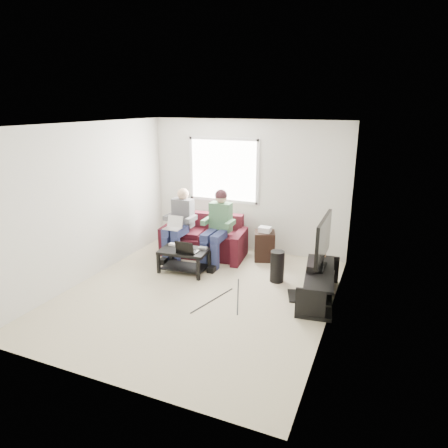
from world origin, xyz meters
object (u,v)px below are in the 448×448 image
(tv_stand, at_px, (319,286))
(subwoofer, at_px, (277,266))
(end_table, at_px, (264,245))
(coffee_table, at_px, (184,256))
(tv, at_px, (323,240))
(sofa, at_px, (205,240))

(tv_stand, bearing_deg, subwoofer, 153.99)
(end_table, bearing_deg, coffee_table, -135.76)
(tv, height_order, subwoofer, tv)
(sofa, height_order, tv, tv)
(tv, bearing_deg, sofa, 158.38)
(tv, xyz_separation_m, subwoofer, (-0.76, 0.27, -0.65))
(sofa, height_order, tv_stand, sofa)
(tv, bearing_deg, coffee_table, 179.65)
(sofa, height_order, end_table, sofa)
(coffee_table, distance_m, subwoofer, 1.64)
(sofa, xyz_separation_m, tv_stand, (2.43, -1.06, -0.09))
(subwoofer, height_order, end_table, end_table)
(coffee_table, distance_m, end_table, 1.59)
(sofa, xyz_separation_m, end_table, (1.19, 0.16, -0.00))
(sofa, xyz_separation_m, tv, (2.43, -0.96, 0.62))
(tv_stand, xyz_separation_m, tv, (-0.00, 0.10, 0.71))
(sofa, distance_m, end_table, 1.20)
(tv, height_order, end_table, tv)
(tv_stand, distance_m, subwoofer, 0.85)
(coffee_table, relative_size, tv_stand, 0.62)
(tv_stand, relative_size, tv, 1.31)
(tv, relative_size, subwoofer, 2.06)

